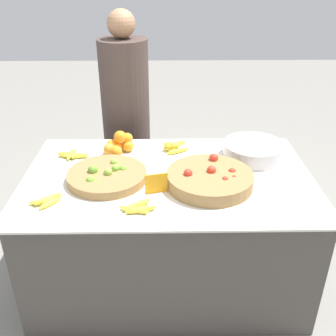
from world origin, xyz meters
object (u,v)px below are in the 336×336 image
at_px(metal_bowl, 253,150).
at_px(price_sign, 156,183).
at_px(lime_bowl, 107,176).
at_px(tomato_basket, 210,179).
at_px(vendor_person, 126,123).

distance_m(metal_bowl, price_sign, 0.71).
height_order(lime_bowl, tomato_basket, tomato_basket).
bearing_deg(metal_bowl, lime_bowl, -162.81).
relative_size(metal_bowl, vendor_person, 0.24).
relative_size(price_sign, vendor_person, 0.08).
height_order(metal_bowl, vendor_person, vendor_person).
xyz_separation_m(lime_bowl, metal_bowl, (0.86, 0.27, 0.02)).
bearing_deg(metal_bowl, tomato_basket, -132.40).
bearing_deg(tomato_basket, metal_bowl, 47.60).
bearing_deg(tomato_basket, lime_bowl, 173.58).
xyz_separation_m(tomato_basket, vendor_person, (-0.53, 0.99, -0.07)).
height_order(lime_bowl, price_sign, price_sign).
height_order(lime_bowl, vendor_person, vendor_person).
relative_size(lime_bowl, metal_bowl, 1.18).
height_order(tomato_basket, metal_bowl, tomato_basket).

